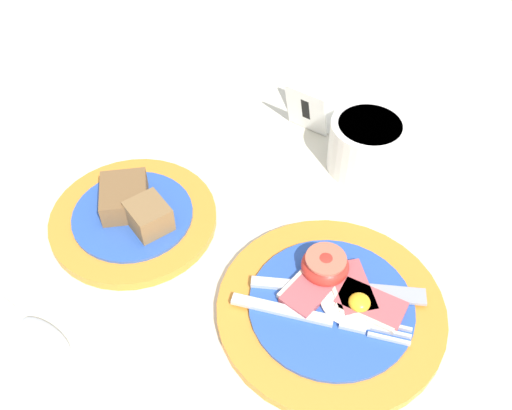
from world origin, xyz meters
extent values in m
plane|color=beige|center=(0.00, 0.00, 0.00)|extent=(3.00, 3.00, 0.00)
cylinder|color=orange|center=(0.10, 0.03, 0.01)|extent=(0.24, 0.24, 0.01)
cylinder|color=#2D56B7|center=(0.10, 0.03, 0.01)|extent=(0.17, 0.17, 0.00)
cube|color=#BC5156|center=(0.08, 0.04, 0.02)|extent=(0.05, 0.08, 0.01)
cube|color=beige|center=(0.06, 0.04, 0.02)|extent=(0.03, 0.06, 0.01)
cube|color=#BC5156|center=(0.14, 0.04, 0.02)|extent=(0.07, 0.04, 0.01)
cube|color=beige|center=(0.14, 0.03, 0.02)|extent=(0.06, 0.02, 0.01)
cube|color=#BC5156|center=(0.12, 0.06, 0.02)|extent=(0.07, 0.07, 0.01)
cube|color=beige|center=(0.10, 0.05, 0.02)|extent=(0.05, 0.06, 0.01)
ellipsoid|color=red|center=(0.08, 0.07, 0.03)|extent=(0.05, 0.05, 0.03)
cylinder|color=#DB664C|center=(0.08, 0.07, 0.04)|extent=(0.04, 0.04, 0.00)
ellipsoid|color=white|center=(0.12, 0.04, 0.02)|extent=(0.07, 0.06, 0.01)
ellipsoid|color=yellow|center=(0.13, 0.04, 0.03)|extent=(0.02, 0.02, 0.01)
cube|color=silver|center=(0.06, 0.00, 0.02)|extent=(0.11, 0.03, 0.00)
cube|color=silver|center=(0.13, 0.02, 0.02)|extent=(0.03, 0.02, 0.00)
cube|color=silver|center=(0.17, 0.01, 0.02)|extent=(0.04, 0.01, 0.00)
cube|color=silver|center=(0.17, 0.02, 0.02)|extent=(0.04, 0.01, 0.00)
cube|color=silver|center=(0.17, 0.03, 0.02)|extent=(0.04, 0.01, 0.00)
cube|color=silver|center=(0.07, 0.04, 0.02)|extent=(0.11, 0.05, 0.00)
cube|color=#9EA0A5|center=(0.15, 0.07, 0.02)|extent=(0.08, 0.04, 0.00)
cylinder|color=orange|center=(-0.16, 0.05, 0.01)|extent=(0.20, 0.20, 0.01)
cylinder|color=#2D56B7|center=(-0.16, 0.05, 0.01)|extent=(0.14, 0.14, 0.00)
cube|color=olive|center=(-0.13, 0.04, 0.03)|extent=(0.06, 0.06, 0.03)
cube|color=brown|center=(-0.17, 0.06, 0.03)|extent=(0.08, 0.08, 0.03)
cylinder|color=white|center=(0.06, 0.26, 0.03)|extent=(0.10, 0.10, 0.07)
cylinder|color=white|center=(0.06, 0.26, 0.07)|extent=(0.08, 0.08, 0.01)
cube|color=white|center=(-0.03, 0.29, 0.04)|extent=(0.06, 0.03, 0.07)
cube|color=white|center=(-0.03, 0.32, 0.04)|extent=(0.06, 0.03, 0.07)
cube|color=black|center=(-0.03, 0.29, 0.04)|extent=(0.01, 0.01, 0.04)
ellipsoid|color=silver|center=(-0.15, -0.12, 0.01)|extent=(0.07, 0.04, 0.01)
camera|label=1|loc=(0.18, -0.32, 0.55)|focal=42.00mm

